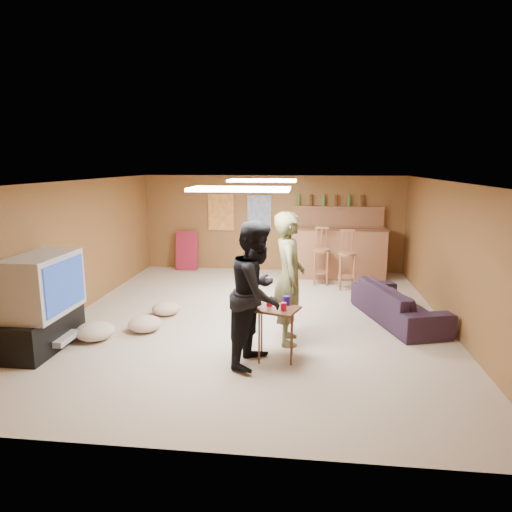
# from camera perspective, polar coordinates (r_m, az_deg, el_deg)

# --- Properties ---
(ground) EXTENTS (7.00, 7.00, 0.00)m
(ground) POSITION_cam_1_polar(r_m,az_deg,el_deg) (7.46, -0.18, -7.86)
(ground) COLOR tan
(ground) RESTS_ON ground
(ceiling) EXTENTS (6.00, 7.00, 0.02)m
(ceiling) POSITION_cam_1_polar(r_m,az_deg,el_deg) (7.04, -0.19, 9.29)
(ceiling) COLOR silver
(ceiling) RESTS_ON ground
(wall_back) EXTENTS (6.00, 0.02, 2.20)m
(wall_back) POSITION_cam_1_polar(r_m,az_deg,el_deg) (10.60, 2.05, 4.09)
(wall_back) COLOR brown
(wall_back) RESTS_ON ground
(wall_front) EXTENTS (6.00, 0.02, 2.20)m
(wall_front) POSITION_cam_1_polar(r_m,az_deg,el_deg) (3.84, -6.45, -9.60)
(wall_front) COLOR brown
(wall_front) RESTS_ON ground
(wall_left) EXTENTS (0.02, 7.00, 2.20)m
(wall_left) POSITION_cam_1_polar(r_m,az_deg,el_deg) (8.08, -21.82, 0.90)
(wall_left) COLOR brown
(wall_left) RESTS_ON ground
(wall_right) EXTENTS (0.02, 7.00, 2.20)m
(wall_right) POSITION_cam_1_polar(r_m,az_deg,el_deg) (7.44, 23.42, -0.08)
(wall_right) COLOR brown
(wall_right) RESTS_ON ground
(tv_stand) EXTENTS (0.55, 1.30, 0.50)m
(tv_stand) POSITION_cam_1_polar(r_m,az_deg,el_deg) (6.90, -25.11, -8.42)
(tv_stand) COLOR black
(tv_stand) RESTS_ON ground
(dvd_box) EXTENTS (0.35, 0.50, 0.08)m
(dvd_box) POSITION_cam_1_polar(r_m,az_deg,el_deg) (6.82, -23.44, -9.39)
(dvd_box) COLOR #B2B2B7
(dvd_box) RESTS_ON tv_stand
(tv_body) EXTENTS (0.60, 1.10, 0.80)m
(tv_body) POSITION_cam_1_polar(r_m,az_deg,el_deg) (6.68, -25.08, -3.22)
(tv_body) COLOR #B2B2B7
(tv_body) RESTS_ON tv_stand
(tv_screen) EXTENTS (0.02, 0.95, 0.65)m
(tv_screen) POSITION_cam_1_polar(r_m,az_deg,el_deg) (6.53, -22.75, -3.36)
(tv_screen) COLOR navy
(tv_screen) RESTS_ON tv_body
(bar_counter) EXTENTS (2.00, 0.60, 1.10)m
(bar_counter) POSITION_cam_1_polar(r_m,az_deg,el_deg) (10.14, 10.26, 0.41)
(bar_counter) COLOR brown
(bar_counter) RESTS_ON ground
(bar_lip) EXTENTS (2.10, 0.12, 0.05)m
(bar_lip) POSITION_cam_1_polar(r_m,az_deg,el_deg) (9.80, 10.46, 3.28)
(bar_lip) COLOR #442315
(bar_lip) RESTS_ON bar_counter
(bar_shelf) EXTENTS (2.00, 0.18, 0.05)m
(bar_shelf) POSITION_cam_1_polar(r_m,az_deg,el_deg) (10.45, 10.30, 6.00)
(bar_shelf) COLOR brown
(bar_shelf) RESTS_ON bar_backing
(bar_backing) EXTENTS (2.00, 0.14, 0.60)m
(bar_backing) POSITION_cam_1_polar(r_m,az_deg,el_deg) (10.50, 10.23, 4.39)
(bar_backing) COLOR brown
(bar_backing) RESTS_ON bar_counter
(poster_left) EXTENTS (0.60, 0.03, 0.85)m
(poster_left) POSITION_cam_1_polar(r_m,az_deg,el_deg) (10.70, -4.40, 5.47)
(poster_left) COLOR #BF3F26
(poster_left) RESTS_ON wall_back
(poster_right) EXTENTS (0.55, 0.03, 0.80)m
(poster_right) POSITION_cam_1_polar(r_m,az_deg,el_deg) (10.56, 0.42, 5.43)
(poster_right) COLOR #334C99
(poster_right) RESTS_ON wall_back
(folding_chair_stack) EXTENTS (0.50, 0.26, 0.91)m
(folding_chair_stack) POSITION_cam_1_polar(r_m,az_deg,el_deg) (10.86, -8.64, 0.66)
(folding_chair_stack) COLOR maroon
(folding_chair_stack) RESTS_ON ground
(ceiling_panel_front) EXTENTS (1.20, 0.60, 0.04)m
(ceiling_panel_front) POSITION_cam_1_polar(r_m,az_deg,el_deg) (5.55, -2.04, 8.36)
(ceiling_panel_front) COLOR white
(ceiling_panel_front) RESTS_ON ceiling
(ceiling_panel_back) EXTENTS (1.20, 0.60, 0.04)m
(ceiling_panel_back) POSITION_cam_1_polar(r_m,az_deg,el_deg) (8.23, 0.81, 9.41)
(ceiling_panel_back) COLOR white
(ceiling_panel_back) RESTS_ON ceiling
(person_olive) EXTENTS (0.51, 0.72, 1.84)m
(person_olive) POSITION_cam_1_polar(r_m,az_deg,el_deg) (6.28, 4.14, -2.82)
(person_olive) COLOR brown
(person_olive) RESTS_ON ground
(person_black) EXTENTS (0.89, 1.02, 1.81)m
(person_black) POSITION_cam_1_polar(r_m,az_deg,el_deg) (5.63, 0.12, -4.70)
(person_black) COLOR black
(person_black) RESTS_ON ground
(sofa) EXTENTS (1.33, 2.11, 0.57)m
(sofa) POSITION_cam_1_polar(r_m,az_deg,el_deg) (7.63, 17.33, -5.67)
(sofa) COLOR black
(sofa) RESTS_ON ground
(tray_table) EXTENTS (0.64, 0.58, 0.69)m
(tray_table) POSITION_cam_1_polar(r_m,az_deg,el_deg) (5.89, 2.52, -9.70)
(tray_table) COLOR #442315
(tray_table) RESTS_ON ground
(cup_red_near) EXTENTS (0.09, 0.09, 0.10)m
(cup_red_near) POSITION_cam_1_polar(r_m,az_deg,el_deg) (5.82, 1.67, -5.80)
(cup_red_near) COLOR red
(cup_red_near) RESTS_ON tray_table
(cup_red_far) EXTENTS (0.08, 0.08, 0.10)m
(cup_red_far) POSITION_cam_1_polar(r_m,az_deg,el_deg) (5.66, 3.48, -6.33)
(cup_red_far) COLOR red
(cup_red_far) RESTS_ON tray_table
(cup_blue) EXTENTS (0.12, 0.12, 0.12)m
(cup_blue) POSITION_cam_1_polar(r_m,az_deg,el_deg) (5.86, 3.82, -5.59)
(cup_blue) COLOR #201591
(cup_blue) RESTS_ON tray_table
(bar_stool_left) EXTENTS (0.44, 0.44, 1.12)m
(bar_stool_left) POSITION_cam_1_polar(r_m,az_deg,el_deg) (9.51, 8.14, -0.20)
(bar_stool_left) COLOR brown
(bar_stool_left) RESTS_ON ground
(bar_stool_right) EXTENTS (0.47, 0.47, 1.14)m
(bar_stool_right) POSITION_cam_1_polar(r_m,az_deg,el_deg) (9.20, 11.33, -0.65)
(bar_stool_right) COLOR brown
(bar_stool_right) RESTS_ON ground
(cushion_near_tv) EXTENTS (0.53, 0.53, 0.22)m
(cushion_near_tv) POSITION_cam_1_polar(r_m,az_deg,el_deg) (7.11, -13.74, -8.23)
(cushion_near_tv) COLOR tan
(cushion_near_tv) RESTS_ON ground
(cushion_mid) EXTENTS (0.59, 0.59, 0.21)m
(cushion_mid) POSITION_cam_1_polar(r_m,az_deg,el_deg) (7.78, -11.20, -6.45)
(cushion_mid) COLOR tan
(cushion_mid) RESTS_ON ground
(cushion_far) EXTENTS (0.71, 0.71, 0.25)m
(cushion_far) POSITION_cam_1_polar(r_m,az_deg,el_deg) (6.98, -19.48, -8.84)
(cushion_far) COLOR tan
(cushion_far) RESTS_ON ground
(bottle_row) EXTENTS (1.48, 0.08, 0.26)m
(bottle_row) POSITION_cam_1_polar(r_m,az_deg,el_deg) (10.41, 9.23, 6.87)
(bottle_row) COLOR #3F7233
(bottle_row) RESTS_ON bar_shelf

